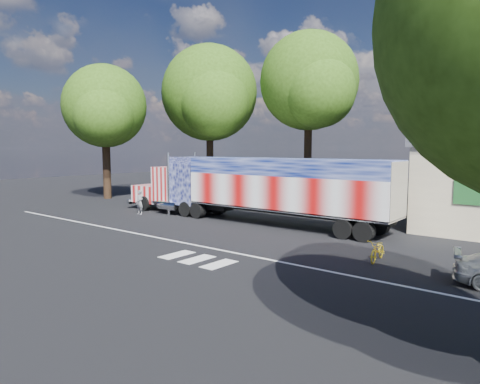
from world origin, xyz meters
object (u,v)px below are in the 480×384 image
Objects in this scene: semi_truck at (252,187)px; coach_bus at (261,181)px; bicycle at (378,250)px; tree_ne_a at (472,93)px; tree_w_a at (105,107)px; tree_nw_a at (210,93)px; woman at (140,202)px; tree_n_mid at (310,82)px.

coach_bus is at bearing 121.80° from semi_truck.
bicycle is 17.92m from tree_ne_a.
tree_ne_a reaches higher than coach_bus.
tree_w_a is (-13.38, -5.19, 6.33)m from coach_bus.
bicycle is at bearing -33.39° from tree_nw_a.
semi_truck is 1.35× the size of tree_nw_a.
bicycle is at bearing -90.35° from tree_ne_a.
tree_ne_a is at bearing 37.00° from woman.
tree_w_a is at bearing -114.33° from tree_nw_a.
woman is at bearing -140.90° from tree_ne_a.
tree_w_a is 0.81× the size of tree_nw_a.
tree_n_mid is at bearing 84.96° from coach_bus.
woman is at bearing 168.42° from bicycle.
tree_ne_a is at bearing 20.42° from tree_w_a.
bicycle is at bearing -38.80° from coach_bus.
tree_w_a reaches higher than coach_bus.
tree_n_mid is at bearing 105.37° from semi_truck.
semi_truck is 1.33× the size of tree_n_mid.
tree_ne_a reaches higher than tree_w_a.
tree_n_mid is 1.20× the size of tree_ne_a.
tree_w_a is at bearing -158.78° from coach_bus.
coach_bus is 0.85× the size of tree_nw_a.
coach_bus is 10.02m from woman.
tree_ne_a is at bearing 2.31° from tree_nw_a.
tree_w_a is (-13.96, -11.79, -2.26)m from tree_n_mid.
tree_nw_a is at bearing -165.43° from tree_n_mid.
semi_truck is 19.06m from tree_nw_a.
tree_w_a is (-9.78, 4.10, 7.39)m from woman.
semi_truck is 10.59m from bicycle.
bicycle is 0.11× the size of tree_n_mid.
tree_n_mid is 10.12m from tree_nw_a.
semi_truck is 1.60× the size of tree_ne_a.
semi_truck reaches higher than coach_bus.
tree_w_a is 0.96× the size of tree_ne_a.
semi_truck is 8.17m from coach_bus.
woman is 12.92m from tree_w_a.
coach_bus reaches higher than bicycle.
tree_n_mid reaches higher than semi_truck.
tree_nw_a is (-13.50, 10.99, 7.77)m from semi_truck.
tree_nw_a is at bearing -177.69° from tree_ne_a.
woman is (-7.90, -2.35, -1.35)m from semi_truck.
tree_nw_a reaches higher than woman.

